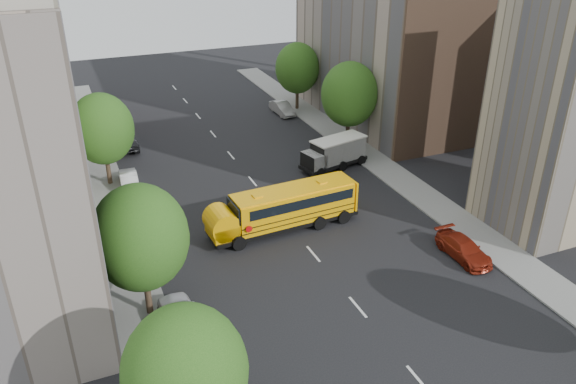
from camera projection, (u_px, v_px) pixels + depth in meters
ground at (301, 239)px, 38.51m from camera, size 120.00×120.00×0.00m
sidewalk_left at (119, 237)px, 38.65m from camera, size 3.00×80.00×0.12m
sidewalk_right at (403, 182)px, 46.57m from camera, size 3.00×80.00×0.12m
lane_markings at (253, 181)px, 46.75m from camera, size 0.15×64.00×0.01m
building_left_redbrick at (5, 74)px, 52.48m from camera, size 10.00×15.00×13.00m
building_right_far at (384, 33)px, 57.16m from camera, size 10.00×22.00×18.00m
building_right_sidewall at (451, 56)px, 48.09m from camera, size 10.10×0.30×18.00m
street_tree_0 at (185, 373)px, 21.09m from camera, size 4.80×4.80×7.41m
street_tree_1 at (140, 238)px, 29.20m from camera, size 5.12×5.12×7.90m
street_tree_2 at (102, 129)px, 44.10m from camera, size 4.99×4.99×7.71m
street_tree_4 at (349, 94)px, 51.56m from camera, size 5.25×5.25×8.10m
street_tree_5 at (297, 68)px, 61.62m from camera, size 4.86×4.86×7.51m
school_bus at (283, 207)px, 39.07m from camera, size 11.00×3.25×3.06m
safari_truck at (334, 153)px, 48.69m from camera, size 6.46×3.51×2.63m
parked_car_0 at (182, 316)px, 30.03m from camera, size 2.16×4.67×1.55m
parked_car_1 at (128, 178)px, 45.77m from camera, size 1.56×3.98×1.29m
parked_car_2 at (122, 139)px, 53.15m from camera, size 2.79×5.82×1.60m
parked_car_3 at (464, 249)px, 36.23m from camera, size 1.84×4.44×1.28m
parked_car_5 at (282, 108)px, 61.90m from camera, size 1.65×4.26×1.38m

